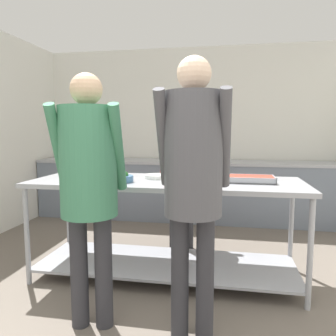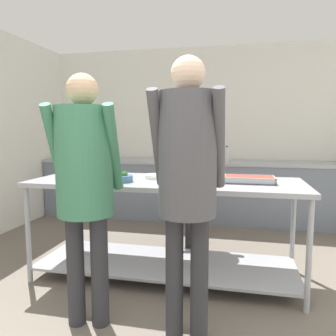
% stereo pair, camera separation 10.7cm
% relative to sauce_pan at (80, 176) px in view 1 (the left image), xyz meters
% --- Properties ---
extents(wall_rear, '(4.95, 0.06, 2.65)m').
position_rel_sauce_pan_xyz_m(wall_rear, '(0.75, 2.62, 0.37)').
color(wall_rear, silver).
rests_on(wall_rear, ground_plane).
extents(back_counter, '(4.79, 0.65, 0.90)m').
position_rel_sauce_pan_xyz_m(back_counter, '(0.75, 2.25, -0.51)').
color(back_counter, slate).
rests_on(back_counter, ground_plane).
extents(serving_counter, '(2.44, 0.86, 0.91)m').
position_rel_sauce_pan_xyz_m(serving_counter, '(0.72, 0.22, -0.35)').
color(serving_counter, '#9EA0A8').
rests_on(serving_counter, ground_plane).
extents(sauce_pan, '(0.45, 0.31, 0.10)m').
position_rel_sauce_pan_xyz_m(sauce_pan, '(0.00, 0.00, 0.00)').
color(sauce_pan, '#9EA0A8').
rests_on(sauce_pan, serving_counter).
extents(broccoli_bowl, '(0.21, 0.21, 0.10)m').
position_rel_sauce_pan_xyz_m(broccoli_bowl, '(0.36, 0.05, -0.02)').
color(broccoli_bowl, '#3D668C').
rests_on(broccoli_bowl, serving_counter).
extents(plate_stack, '(0.24, 0.24, 0.04)m').
position_rel_sauce_pan_xyz_m(plate_stack, '(0.62, 0.32, -0.03)').
color(plate_stack, white).
rests_on(plate_stack, serving_counter).
extents(serving_tray_vegetables, '(0.44, 0.33, 0.05)m').
position_rel_sauce_pan_xyz_m(serving_tray_vegetables, '(0.99, 0.43, -0.03)').
color(serving_tray_vegetables, '#9EA0A8').
rests_on(serving_tray_vegetables, serving_counter).
extents(serving_tray_roast, '(0.43, 0.26, 0.05)m').
position_rel_sauce_pan_xyz_m(serving_tray_roast, '(1.46, 0.25, -0.03)').
color(serving_tray_roast, '#9EA0A8').
rests_on(serving_tray_roast, serving_counter).
extents(guest_serving_left, '(0.46, 0.36, 1.80)m').
position_rel_sauce_pan_xyz_m(guest_serving_left, '(1.06, -0.66, 0.16)').
color(guest_serving_left, '#2D2D33').
rests_on(guest_serving_left, ground_plane).
extents(guest_serving_right, '(0.51, 0.39, 1.73)m').
position_rel_sauce_pan_xyz_m(guest_serving_right, '(0.37, -0.64, 0.10)').
color(guest_serving_right, '#2D2D33').
rests_on(guest_serving_right, ground_plane).
extents(cook_behind_counter, '(0.45, 0.36, 1.62)m').
position_rel_sauce_pan_xyz_m(cook_behind_counter, '(0.76, 0.98, 0.04)').
color(cook_behind_counter, '#2D2D33').
rests_on(cook_behind_counter, ground_plane).
extents(water_bottle, '(0.08, 0.08, 0.23)m').
position_rel_sauce_pan_xyz_m(water_bottle, '(1.19, 2.19, 0.05)').
color(water_bottle, silver).
rests_on(water_bottle, back_counter).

